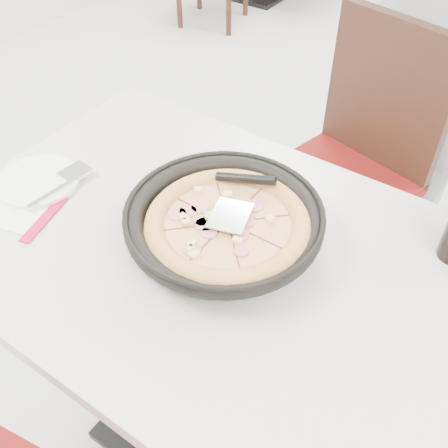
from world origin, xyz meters
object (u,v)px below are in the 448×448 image
Objects in this scene: pizza_pan at (224,227)px; pizza at (227,230)px; main_table at (217,347)px; side_plate at (38,181)px; chair_far at (338,180)px.

pizza_pan is 1.17× the size of pizza.
side_plate is (-0.47, -0.07, 0.38)m from main_table.
pizza_pan is at bearing 78.67° from main_table.
chair_far is at bearing 92.76° from pizza.
pizza_pan is 0.48m from side_plate.
pizza_pan reaches higher than main_table.
side_plate is (-0.47, -0.10, -0.03)m from pizza_pan.
side_plate is at bearing 71.78° from chair_far.
pizza_pan is 1.83× the size of side_plate.
pizza reaches higher than pizza_pan.
chair_far is at bearing 90.94° from pizza_pan.
chair_far is 0.93m from side_plate.
main_table is 0.44m from pizza.
chair_far is 2.66× the size of pizza_pan.
pizza_pan is (0.01, 0.03, 0.42)m from main_table.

